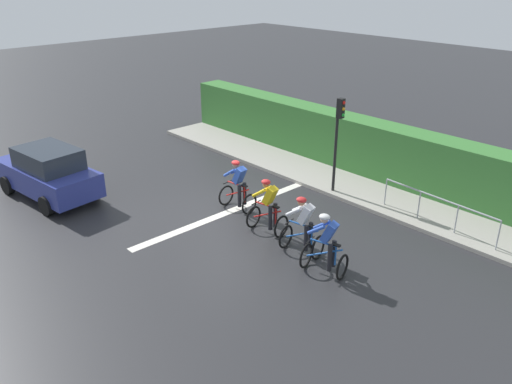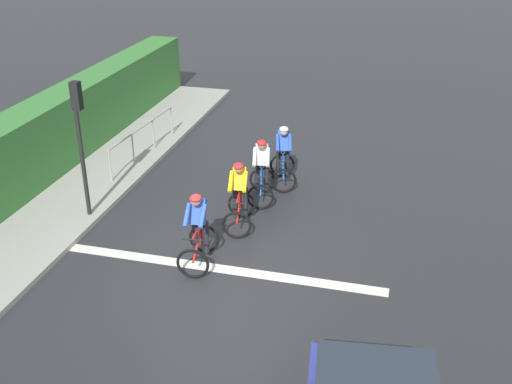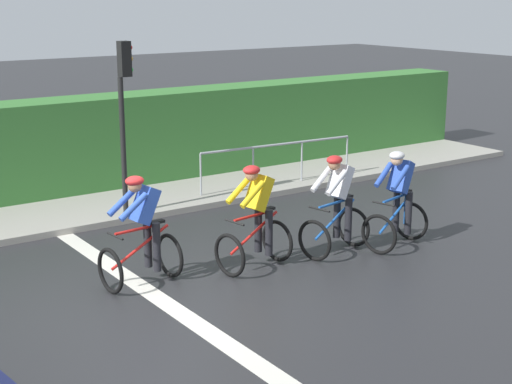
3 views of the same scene
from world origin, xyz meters
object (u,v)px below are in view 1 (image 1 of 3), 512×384
object	(u,v)px
cyclist_second	(303,227)
traffic_light_near_crossing	(338,132)
pedestrian_railing_kerbside	(438,205)
cyclist_lead	(326,246)
cyclist_mid	(268,208)
cyclist_fourth	(238,187)
car_navy	(48,173)

from	to	relation	value
cyclist_second	traffic_light_near_crossing	size ratio (longest dim) A/B	0.50
pedestrian_railing_kerbside	cyclist_lead	bearing A→B (deg)	-8.74
cyclist_mid	traffic_light_near_crossing	size ratio (longest dim) A/B	0.50
cyclist_fourth	car_navy	bearing A→B (deg)	-52.04
cyclist_fourth	cyclist_second	bearing A→B (deg)	80.79
cyclist_mid	cyclist_fourth	xyz separation A→B (m)	(-0.38, -1.76, 0.00)
cyclist_second	cyclist_mid	world-z (taller)	same
cyclist_lead	cyclist_mid	size ratio (longest dim) A/B	1.00
cyclist_mid	traffic_light_near_crossing	distance (m)	3.90
cyclist_lead	pedestrian_railing_kerbside	bearing A→B (deg)	171.26
pedestrian_railing_kerbside	cyclist_mid	bearing A→B (deg)	-40.22
car_navy	cyclist_mid	bearing A→B (deg)	117.70
cyclist_mid	pedestrian_railing_kerbside	world-z (taller)	cyclist_mid
cyclist_mid	pedestrian_railing_kerbside	bearing A→B (deg)	139.78
cyclist_mid	cyclist_second	bearing A→B (deg)	84.25
cyclist_lead	cyclist_second	world-z (taller)	same
cyclist_lead	cyclist_fourth	distance (m)	4.41
cyclist_fourth	cyclist_mid	bearing A→B (deg)	77.89
cyclist_mid	car_navy	distance (m)	7.75
cyclist_second	traffic_light_near_crossing	xyz separation A→B (m)	(-3.75, -1.95, 1.43)
cyclist_lead	car_navy	world-z (taller)	car_navy
traffic_light_near_crossing	pedestrian_railing_kerbside	size ratio (longest dim) A/B	0.88
cyclist_lead	cyclist_second	bearing A→B (deg)	-106.81
cyclist_lead	car_navy	size ratio (longest dim) A/B	0.39
cyclist_mid	traffic_light_near_crossing	world-z (taller)	traffic_light_near_crossing
pedestrian_railing_kerbside	cyclist_second	bearing A→B (deg)	-23.49
cyclist_mid	cyclist_fourth	distance (m)	1.80
cyclist_lead	car_navy	xyz separation A→B (m)	(3.13, -9.43, 0.08)
cyclist_second	car_navy	distance (m)	9.05
cyclist_mid	cyclist_fourth	world-z (taller)	same
cyclist_lead	cyclist_mid	bearing A→B (deg)	-100.44
traffic_light_near_crossing	cyclist_fourth	bearing A→B (deg)	-22.10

